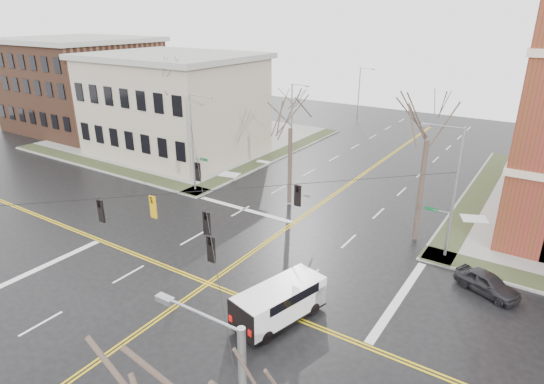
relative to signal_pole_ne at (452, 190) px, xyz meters
The scene contains 16 objects.
ground 16.88m from the signal_pole_ne, 134.55° to the right, with size 120.00×120.00×0.00m, color black.
sidewalks 16.86m from the signal_pole_ne, 134.55° to the right, with size 80.00×80.00×0.17m.
road_markings 16.88m from the signal_pole_ne, 134.55° to the right, with size 100.00×100.00×0.01m.
civic_building_a 34.39m from the signal_pole_ne, 165.69° to the left, with size 18.00×14.00×11.00m, color #9D957D.
civic_building_b 54.36m from the signal_pole_ne, 168.86° to the left, with size 18.00×16.00×12.00m, color brown.
signal_pole_ne is the anchor object (origin of this frame).
signal_pole_nw 22.64m from the signal_pole_ne, behind, with size 2.75×0.22×9.00m.
span_wires 16.19m from the signal_pole_ne, 134.55° to the right, with size 23.02×23.02×0.03m.
traffic_signals 16.63m from the signal_pole_ne, 132.94° to the right, with size 8.21×8.26×1.30m.
streetlight_north_a 27.48m from the signal_pole_ne, 143.10° to the left, with size 2.30×0.20×8.00m.
streetlight_north_b 42.61m from the signal_pole_ne, 121.05° to the left, with size 2.30×0.20×8.00m.
cargo_van 13.66m from the signal_pole_ne, 115.38° to the right, with size 3.40×5.75×2.06m.
parked_car_a 6.23m from the signal_pole_ne, 42.24° to the right, with size 1.55×3.85×1.31m, color black.
tree_nw_far 27.18m from the signal_pole_ne, behind, with size 4.00×4.00×12.49m.
tree_nw_near 14.02m from the signal_pole_ne, behind, with size 4.00×4.00×9.98m.
tree_ne 4.21m from the signal_pole_ne, 148.01° to the left, with size 4.00×4.00×11.21m.
Camera 1 is at (16.64, -18.08, 15.71)m, focal length 30.00 mm.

